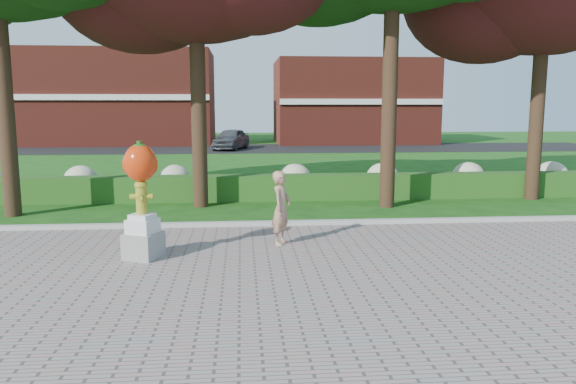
# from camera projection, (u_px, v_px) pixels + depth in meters

# --- Properties ---
(ground) EXTENTS (100.00, 100.00, 0.00)m
(ground) POSITION_uv_depth(u_px,v_px,m) (283.00, 260.00, 10.95)
(ground) COLOR #154711
(ground) RESTS_ON ground
(walkway) EXTENTS (40.00, 14.00, 0.04)m
(walkway) POSITION_uv_depth(u_px,v_px,m) (306.00, 346.00, 7.00)
(walkway) COLOR gray
(walkway) RESTS_ON ground
(curb) EXTENTS (40.00, 0.18, 0.15)m
(curb) POSITION_uv_depth(u_px,v_px,m) (274.00, 224.00, 13.89)
(curb) COLOR #ADADA5
(curb) RESTS_ON ground
(lawn_hedge) EXTENTS (24.00, 0.70, 0.80)m
(lawn_hedge) POSITION_uv_depth(u_px,v_px,m) (266.00, 187.00, 17.78)
(lawn_hedge) COLOR #164E18
(lawn_hedge) RESTS_ON ground
(hydrangea_row) EXTENTS (20.10, 1.10, 0.99)m
(hydrangea_row) POSITION_uv_depth(u_px,v_px,m) (282.00, 178.00, 18.78)
(hydrangea_row) COLOR #C1C294
(hydrangea_row) RESTS_ON ground
(street) EXTENTS (50.00, 8.00, 0.02)m
(street) POSITION_uv_depth(u_px,v_px,m) (253.00, 148.00, 38.51)
(street) COLOR black
(street) RESTS_ON ground
(building_left) EXTENTS (14.00, 8.00, 7.00)m
(building_left) POSITION_uv_depth(u_px,v_px,m) (121.00, 98.00, 43.07)
(building_left) COLOR maroon
(building_left) RESTS_ON ground
(building_right) EXTENTS (12.00, 8.00, 6.40)m
(building_right) POSITION_uv_depth(u_px,v_px,m) (352.00, 102.00, 44.58)
(building_right) COLOR maroon
(building_right) RESTS_ON ground
(hydrant_sculpture) EXTENTS (0.82, 0.82, 2.28)m
(hydrant_sculpture) POSITION_uv_depth(u_px,v_px,m) (141.00, 197.00, 10.77)
(hydrant_sculpture) COLOR gray
(hydrant_sculpture) RESTS_ON walkway
(woman) EXTENTS (0.58, 0.68, 1.58)m
(woman) POSITION_uv_depth(u_px,v_px,m) (281.00, 208.00, 11.92)
(woman) COLOR tan
(woman) RESTS_ON walkway
(parked_car) EXTENTS (2.79, 4.42, 1.40)m
(parked_car) POSITION_uv_depth(u_px,v_px,m) (231.00, 139.00, 37.51)
(parked_car) COLOR #474A4F
(parked_car) RESTS_ON street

